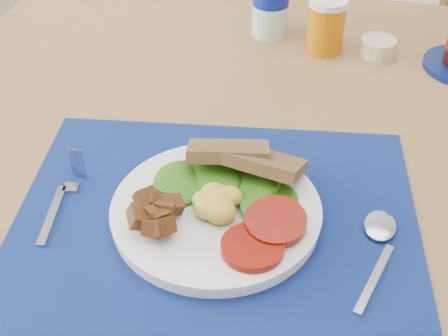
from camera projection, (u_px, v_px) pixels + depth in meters
name	position (u px, v px, depth m)	size (l,w,h in m)	color
table	(333.00, 153.00, 1.05)	(1.40, 0.90, 0.75)	brown
chair_far	(358.00, 54.00, 1.56)	(0.42, 0.40, 1.06)	brown
placemat	(216.00, 218.00, 0.80)	(0.52, 0.40, 0.00)	black
breakfast_plate	(211.00, 208.00, 0.79)	(0.27, 0.27, 0.06)	silver
fork	(64.00, 197.00, 0.83)	(0.03, 0.16, 0.00)	#B2B5BA
spoon	(378.00, 242.00, 0.76)	(0.04, 0.17, 0.01)	#B2B5BA
juice_glass	(326.00, 27.00, 1.12)	(0.07, 0.07, 0.09)	#B46004
ramekin	(378.00, 47.00, 1.13)	(0.06, 0.06, 0.03)	#C1B48E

